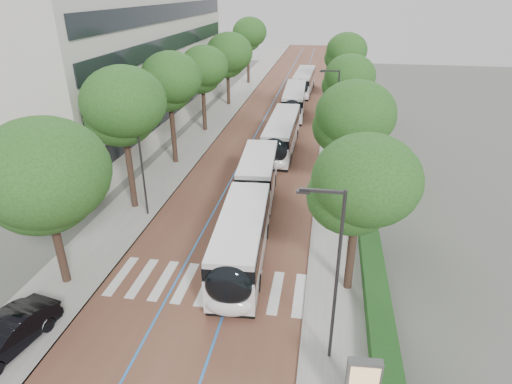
% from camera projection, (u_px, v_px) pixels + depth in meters
% --- Properties ---
extents(ground, '(160.00, 160.00, 0.00)m').
position_uv_depth(ground, '(199.00, 297.00, 22.41)').
color(ground, '#51544C').
rests_on(ground, ground).
extents(road, '(11.00, 140.00, 0.02)m').
position_uv_depth(road, '(283.00, 107.00, 57.98)').
color(road, brown).
rests_on(road, ground).
extents(sidewalk_left, '(4.00, 140.00, 0.12)m').
position_uv_depth(sidewalk_left, '(229.00, 104.00, 59.08)').
color(sidewalk_left, gray).
rests_on(sidewalk_left, ground).
extents(sidewalk_right, '(4.00, 140.00, 0.12)m').
position_uv_depth(sidewalk_right, '(339.00, 109.00, 56.84)').
color(sidewalk_right, gray).
rests_on(sidewalk_right, ground).
extents(kerb_left, '(0.20, 140.00, 0.14)m').
position_uv_depth(kerb_left, '(242.00, 105.00, 58.80)').
color(kerb_left, gray).
rests_on(kerb_left, ground).
extents(kerb_right, '(0.20, 140.00, 0.14)m').
position_uv_depth(kerb_right, '(324.00, 108.00, 57.12)').
color(kerb_right, gray).
rests_on(kerb_right, ground).
extents(zebra_crossing, '(10.55, 3.60, 0.01)m').
position_uv_depth(zebra_crossing, '(207.00, 285.00, 23.26)').
color(zebra_crossing, silver).
rests_on(zebra_crossing, ground).
extents(lane_line_left, '(0.12, 126.00, 0.01)m').
position_uv_depth(lane_line_left, '(271.00, 106.00, 58.21)').
color(lane_line_left, blue).
rests_on(lane_line_left, road).
extents(lane_line_right, '(0.12, 126.00, 0.01)m').
position_uv_depth(lane_line_right, '(294.00, 107.00, 57.73)').
color(lane_line_right, blue).
rests_on(lane_line_right, road).
extents(office_building, '(18.11, 40.00, 14.00)m').
position_uv_depth(office_building, '(97.00, 64.00, 47.20)').
color(office_building, '#B4B1A6').
rests_on(office_building, ground).
extents(hedge, '(1.20, 14.00, 0.80)m').
position_uv_depth(hedge, '(378.00, 308.00, 20.82)').
color(hedge, '#194216').
rests_on(hedge, sidewalk_right).
extents(streetlight_near, '(1.82, 0.20, 8.00)m').
position_uv_depth(streetlight_near, '(333.00, 266.00, 16.67)').
color(streetlight_near, '#2C2C2E').
rests_on(streetlight_near, sidewalk_right).
extents(streetlight_far, '(1.82, 0.20, 8.00)m').
position_uv_depth(streetlight_far, '(335.00, 107.00, 38.90)').
color(streetlight_far, '#2C2C2E').
rests_on(streetlight_far, sidewalk_right).
extents(lamp_post_left, '(0.14, 0.14, 8.00)m').
position_uv_depth(lamp_post_left, '(141.00, 161.00, 28.66)').
color(lamp_post_left, '#2C2C2E').
rests_on(lamp_post_left, sidewalk_left).
extents(trees_left, '(6.27, 60.89, 9.91)m').
position_uv_depth(trees_left, '(191.00, 77.00, 42.08)').
color(trees_left, black).
rests_on(trees_left, ground).
extents(trees_right, '(5.81, 47.31, 8.78)m').
position_uv_depth(trees_right, '(348.00, 94.00, 38.35)').
color(trees_right, black).
rests_on(trees_right, ground).
extents(lead_bus, '(3.67, 18.52, 3.20)m').
position_uv_depth(lead_bus, '(249.00, 209.00, 27.73)').
color(lead_bus, black).
rests_on(lead_bus, ground).
extents(bus_queued_0, '(2.59, 12.41, 3.20)m').
position_uv_depth(bus_queued_0, '(281.00, 135.00, 41.63)').
color(bus_queued_0, silver).
rests_on(bus_queued_0, ground).
extents(bus_queued_1, '(2.93, 12.47, 3.20)m').
position_uv_depth(bus_queued_1, '(294.00, 102.00, 54.02)').
color(bus_queued_1, silver).
rests_on(bus_queued_1, ground).
extents(bus_queued_2, '(2.85, 12.46, 3.20)m').
position_uv_depth(bus_queued_2, '(304.00, 82.00, 64.92)').
color(bus_queued_2, silver).
rests_on(bus_queued_2, ground).
extents(parked_car, '(2.58, 5.00, 1.57)m').
position_uv_depth(parked_car, '(8.00, 335.00, 18.70)').
color(parked_car, black).
rests_on(parked_car, sidewalk_left).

